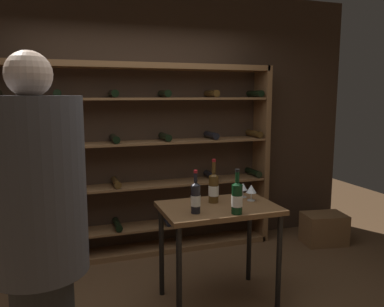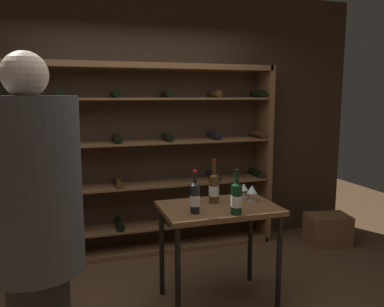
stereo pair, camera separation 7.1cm
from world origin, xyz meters
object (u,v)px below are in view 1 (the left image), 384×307
at_px(tasting_table, 219,218).
at_px(wine_crate, 324,229).
at_px(wine_rack, 141,161).
at_px(wine_bottle_black_capsule, 196,197).
at_px(wine_bottle_red_label, 214,187).
at_px(wine_bottle_amber_reserve, 237,198).
at_px(wine_glass_stemmed_center, 243,187).
at_px(person_guest_khaki, 38,227).
at_px(wine_glass_stemmed_left, 251,189).

height_order(tasting_table, wine_crate, tasting_table).
height_order(wine_rack, wine_bottle_black_capsule, wine_rack).
relative_size(wine_crate, wine_bottle_black_capsule, 1.42).
distance_m(tasting_table, wine_bottle_red_label, 0.26).
distance_m(tasting_table, wine_bottle_amber_reserve, 0.34).
relative_size(wine_bottle_amber_reserve, wine_bottle_red_label, 0.94).
distance_m(tasting_table, wine_glass_stemmed_center, 0.41).
height_order(tasting_table, wine_glass_stemmed_center, wine_glass_stemmed_center).
relative_size(wine_rack, person_guest_khaki, 1.53).
relative_size(wine_glass_stemmed_left, wine_glass_stemmed_center, 1.09).
bearing_deg(wine_bottle_red_label, wine_bottle_amber_reserve, -81.89).
relative_size(wine_bottle_amber_reserve, wine_glass_stemmed_center, 2.75).
bearing_deg(wine_rack, wine_bottle_amber_reserve, -73.32).
xyz_separation_m(person_guest_khaki, wine_bottle_amber_reserve, (1.38, 0.54, -0.10)).
bearing_deg(person_guest_khaki, wine_bottle_black_capsule, -152.47).
xyz_separation_m(person_guest_khaki, wine_crate, (3.03, 1.58, -0.90)).
xyz_separation_m(wine_glass_stemmed_left, wine_glass_stemmed_center, (-0.02, 0.13, -0.01)).
distance_m(wine_crate, wine_glass_stemmed_left, 1.73).
height_order(person_guest_khaki, wine_bottle_red_label, person_guest_khaki).
bearing_deg(wine_glass_stemmed_left, tasting_table, -170.85).
distance_m(wine_bottle_amber_reserve, wine_glass_stemmed_center, 0.50).
xyz_separation_m(person_guest_khaki, wine_glass_stemmed_left, (1.66, 0.84, -0.13)).
bearing_deg(wine_bottle_black_capsule, person_guest_khaki, -148.95).
bearing_deg(wine_crate, wine_bottle_black_capsule, -154.59).
distance_m(wine_crate, wine_bottle_black_capsule, 2.29).
bearing_deg(wine_glass_stemmed_left, wine_rack, 121.58).
height_order(person_guest_khaki, wine_glass_stemmed_center, person_guest_khaki).
bearing_deg(tasting_table, wine_crate, 25.15).
xyz_separation_m(person_guest_khaki, wine_bottle_red_label, (1.33, 0.89, -0.10)).
relative_size(wine_bottle_red_label, wine_glass_stemmed_center, 2.94).
bearing_deg(wine_rack, person_guest_khaki, -115.19).
bearing_deg(wine_glass_stemmed_left, wine_glass_stemmed_center, 97.12).
distance_m(wine_rack, wine_crate, 2.30).
bearing_deg(wine_glass_stemmed_center, wine_bottle_black_capsule, -151.22).
height_order(wine_crate, wine_bottle_black_capsule, wine_bottle_black_capsule).
bearing_deg(wine_bottle_amber_reserve, wine_bottle_black_capsule, 157.86).
distance_m(wine_bottle_red_label, wine_glass_stemmed_left, 0.33).
relative_size(tasting_table, wine_bottle_black_capsule, 2.82).
distance_m(wine_rack, wine_glass_stemmed_left, 1.38).
height_order(person_guest_khaki, wine_bottle_black_capsule, person_guest_khaki).
xyz_separation_m(wine_rack, wine_bottle_amber_reserve, (0.44, -1.47, -0.07)).
height_order(wine_crate, wine_glass_stemmed_center, wine_glass_stemmed_center).
height_order(wine_rack, tasting_table, wine_rack).
relative_size(person_guest_khaki, wine_glass_stemmed_center, 15.46).
distance_m(tasting_table, wine_crate, 1.95).
xyz_separation_m(wine_bottle_amber_reserve, wine_glass_stemmed_left, (0.28, 0.30, -0.03)).
xyz_separation_m(tasting_table, wine_bottle_amber_reserve, (0.05, -0.25, 0.24)).
bearing_deg(person_guest_khaki, wine_bottle_amber_reserve, -162.29).
bearing_deg(wine_crate, wine_bottle_red_label, -157.84).
bearing_deg(tasting_table, wine_bottle_amber_reserve, -79.63).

